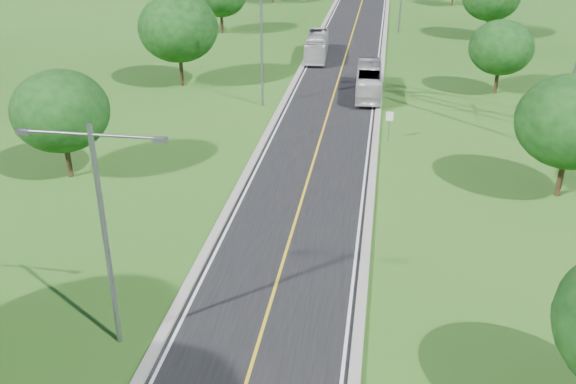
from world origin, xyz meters
name	(u,v)px	position (x,y,z in m)	size (l,w,h in m)	color
ground	(343,65)	(0.00, 60.00, 0.00)	(260.00, 260.00, 0.00)	#1E4A14
road	(347,52)	(0.00, 66.00, 0.03)	(8.00, 150.00, 0.06)	black
curb_left	(311,50)	(-4.25, 66.00, 0.11)	(0.50, 150.00, 0.22)	gray
curb_right	(383,53)	(4.25, 66.00, 0.11)	(0.50, 150.00, 0.22)	gray
speed_limit_sign	(389,121)	(5.20, 37.98, 1.60)	(0.55, 0.09, 2.40)	slate
streetlight_near_left	(103,221)	(-6.00, 12.00, 5.94)	(5.90, 0.25, 10.00)	slate
streetlight_mid_left	(262,39)	(-6.00, 45.00, 5.94)	(5.90, 0.25, 10.00)	slate
tree_lb	(61,111)	(-16.00, 28.00, 4.64)	(6.30, 6.30, 7.33)	black
tree_lc	(178,28)	(-15.00, 50.00, 5.58)	(7.56, 7.56, 8.79)	black
tree_rb	(572,122)	(16.00, 30.00, 4.95)	(6.72, 6.72, 7.82)	black
tree_rc	(501,48)	(15.00, 52.00, 4.33)	(5.88, 5.88, 6.84)	black
bus_outbound	(369,81)	(3.18, 49.51, 1.38)	(2.21, 9.46, 2.64)	beige
bus_inbound	(317,46)	(-3.20, 62.67, 1.39)	(2.23, 9.55, 2.66)	beige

